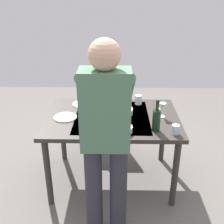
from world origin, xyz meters
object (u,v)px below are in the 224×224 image
dining_table (112,124)px  serving_bowl_pasta (118,110)px  person_server (106,136)px  wine_glass_left (87,123)px  water_cup_near_right (90,107)px  side_bowl_bread (93,115)px  wine_bottle (156,120)px  water_cup_far_left (138,100)px  side_bowl_salad (123,129)px  dinner_plate_near (83,104)px  chair_near (103,105)px  wine_glass_right (163,107)px  water_cup_near_left (175,130)px  dinner_plate_far (65,117)px

dining_table → serving_bowl_pasta: serving_bowl_pasta is taller
dining_table → person_server: bearing=87.2°
wine_glass_left → water_cup_near_right: (0.02, -0.48, -0.05)m
side_bowl_bread → wine_bottle: bearing=157.1°
water_cup_far_left → side_bowl_salad: bearing=73.9°
wine_bottle → dinner_plate_near: bearing=-38.6°
wine_bottle → water_cup_near_right: 0.76m
chair_near → wine_glass_right: (-0.63, 0.84, 0.35)m
dining_table → water_cup_near_left: (-0.57, 0.35, 0.13)m
chair_near → dinner_plate_near: 0.63m
water_cup_near_right → dinner_plate_far: water_cup_near_right is taller
water_cup_near_left → serving_bowl_pasta: bearing=-39.7°
water_cup_far_left → side_bowl_bread: water_cup_far_left is taller
water_cup_near_right → serving_bowl_pasta: (-0.29, 0.05, -0.02)m
dinner_plate_far → wine_glass_right: bearing=-177.7°
side_bowl_bread → dinner_plate_far: (0.28, 0.00, -0.03)m
wine_bottle → wine_glass_right: bearing=-108.8°
dinner_plate_far → side_bowl_salad: bearing=153.9°
person_server → water_cup_near_left: bearing=-148.2°
serving_bowl_pasta → wine_glass_right: bearing=170.4°
water_cup_far_left → serving_bowl_pasta: size_ratio=0.34×
chair_near → water_cup_near_left: 1.41m
water_cup_near_right → dinner_plate_near: 0.21m
water_cup_near_right → water_cup_far_left: (-0.52, -0.20, -0.00)m
serving_bowl_pasta → dinner_plate_near: size_ratio=1.30×
chair_near → serving_bowl_pasta: (-0.19, 0.77, 0.28)m
dinner_plate_near → water_cup_near_left: bearing=144.3°
water_cup_near_left → dinner_plate_far: 1.08m
dining_table → side_bowl_salad: 0.35m
wine_glass_left → water_cup_near_right: size_ratio=1.39×
dining_table → serving_bowl_pasta: 0.15m
dining_table → chair_near: chair_near is taller
wine_glass_left → serving_bowl_pasta: wine_glass_left is taller
water_cup_far_left → dinner_plate_near: water_cup_far_left is taller
wine_bottle → side_bowl_salad: bearing=5.6°
person_server → dinner_plate_near: bearing=-73.9°
chair_near → water_cup_near_right: size_ratio=8.40×
water_cup_near_left → side_bowl_bread: water_cup_near_left is taller
person_server → water_cup_far_left: 1.10m
person_server → water_cup_near_right: person_server is taller
wine_glass_right → water_cup_near_right: (0.73, -0.12, -0.05)m
person_server → dinner_plate_far: bearing=-57.7°
dinner_plate_near → wine_glass_left: bearing=100.3°
dining_table → person_server: person_server is taller
wine_glass_right → water_cup_near_right: wine_glass_right is taller
wine_glass_left → side_bowl_bread: wine_glass_left is taller
water_cup_near_right → side_bowl_bread: (-0.04, 0.16, -0.02)m
water_cup_far_left → dinner_plate_far: size_ratio=0.45×
side_bowl_bread → wine_glass_right: bearing=-177.0°
person_server → dinner_plate_far: size_ratio=7.34×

